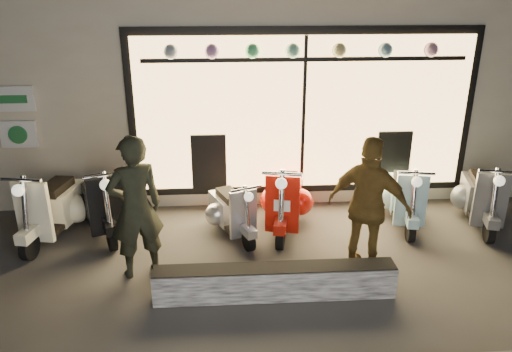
{
  "coord_description": "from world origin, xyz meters",
  "views": [
    {
      "loc": [
        -0.43,
        -5.62,
        3.48
      ],
      "look_at": [
        -0.03,
        0.6,
        1.05
      ],
      "focal_mm": 35.0,
      "sensor_mm": 36.0,
      "label": 1
    }
  ],
  "objects_px": {
    "graffiti_barrier": "(275,282)",
    "man": "(135,208)",
    "scooter_silver": "(230,210)",
    "scooter_red": "(286,198)",
    "woman": "(369,206)"
  },
  "relations": [
    {
      "from": "scooter_red",
      "to": "woman",
      "type": "relative_size",
      "value": 0.84
    },
    {
      "from": "woman",
      "to": "scooter_red",
      "type": "bearing_deg",
      "value": -25.99
    },
    {
      "from": "scooter_red",
      "to": "man",
      "type": "xyz_separation_m",
      "value": [
        -2.01,
        -1.26,
        0.49
      ]
    },
    {
      "from": "scooter_silver",
      "to": "scooter_red",
      "type": "bearing_deg",
      "value": -9.97
    },
    {
      "from": "graffiti_barrier",
      "to": "scooter_red",
      "type": "xyz_separation_m",
      "value": [
        0.35,
        1.88,
        0.23
      ]
    },
    {
      "from": "scooter_silver",
      "to": "scooter_red",
      "type": "relative_size",
      "value": 0.81
    },
    {
      "from": "man",
      "to": "woman",
      "type": "height_order",
      "value": "man"
    },
    {
      "from": "graffiti_barrier",
      "to": "scooter_silver",
      "type": "relative_size",
      "value": 2.33
    },
    {
      "from": "scooter_silver",
      "to": "woman",
      "type": "height_order",
      "value": "woman"
    },
    {
      "from": "man",
      "to": "woman",
      "type": "xyz_separation_m",
      "value": [
        2.87,
        -0.09,
        -0.03
      ]
    },
    {
      "from": "graffiti_barrier",
      "to": "man",
      "type": "height_order",
      "value": "man"
    },
    {
      "from": "graffiti_barrier",
      "to": "man",
      "type": "bearing_deg",
      "value": 159.39
    },
    {
      "from": "scooter_red",
      "to": "man",
      "type": "distance_m",
      "value": 2.42
    },
    {
      "from": "woman",
      "to": "scooter_silver",
      "type": "bearing_deg",
      "value": -2.93
    },
    {
      "from": "scooter_red",
      "to": "man",
      "type": "height_order",
      "value": "man"
    }
  ]
}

